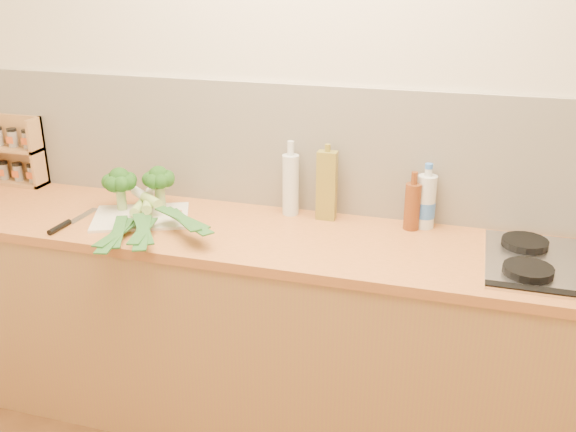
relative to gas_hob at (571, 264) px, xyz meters
name	(u,v)px	position (x,y,z in m)	size (l,w,h in m)	color
room_shell	(312,150)	(-1.02, 0.29, 0.26)	(3.50, 3.50, 3.50)	beige
counter	(293,333)	(-1.02, 0.00, -0.46)	(3.20, 0.62, 0.90)	#A46D44
gas_hob	(571,264)	(0.00, 0.00, 0.00)	(0.58, 0.50, 0.04)	silver
chopping_board	(141,217)	(-1.68, -0.01, -0.01)	(0.39, 0.29, 0.01)	beige
broccoli_left	(120,181)	(-1.80, 0.04, 0.12)	(0.15, 0.15, 0.19)	#88A962
broccoli_right	(159,179)	(-1.65, 0.11, 0.12)	(0.14, 0.14, 0.19)	#88A962
leek_front	(133,214)	(-1.69, -0.05, 0.02)	(0.19, 0.64, 0.04)	white
leek_mid	(146,211)	(-1.63, -0.05, 0.04)	(0.31, 0.61, 0.04)	white
leek_back	(161,206)	(-1.58, -0.02, 0.06)	(0.53, 0.40, 0.04)	white
chefs_knife	(66,224)	(-1.93, -0.17, -0.01)	(0.05, 0.32, 0.02)	silver
spice_rack	(17,154)	(-2.47, 0.25, 0.13)	(0.28, 0.11, 0.33)	tan
oil_tin	(327,185)	(-0.94, 0.21, 0.13)	(0.08, 0.05, 0.32)	olive
glass_bottle	(291,184)	(-1.09, 0.22, 0.12)	(0.07, 0.07, 0.32)	silver
amber_bottle	(412,205)	(-0.58, 0.20, 0.09)	(0.06, 0.06, 0.24)	brown
water_bottle	(426,203)	(-0.53, 0.24, 0.09)	(0.08, 0.08, 0.25)	silver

